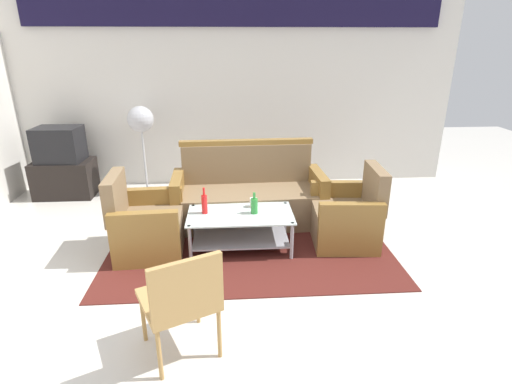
{
  "coord_description": "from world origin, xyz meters",
  "views": [
    {
      "loc": [
        -0.13,
        -3.0,
        2.08
      ],
      "look_at": [
        0.13,
        0.78,
        0.65
      ],
      "focal_mm": 27.78,
      "sensor_mm": 36.0,
      "label": 1
    }
  ],
  "objects_px": {
    "tv_stand": "(65,178)",
    "television": "(59,144)",
    "cup": "(253,203)",
    "pedestal_fan": "(141,124)",
    "couch": "(249,197)",
    "wicker_chair": "(182,297)",
    "coffee_table": "(240,226)",
    "bottle_red": "(204,204)",
    "armchair_left": "(146,227)",
    "bottle_green": "(254,205)",
    "armchair_right": "(347,217)"
  },
  "relations": [
    {
      "from": "bottle_red",
      "to": "television",
      "type": "xyz_separation_m",
      "value": [
        -2.09,
        1.73,
        0.24
      ]
    },
    {
      "from": "cup",
      "to": "tv_stand",
      "type": "relative_size",
      "value": 0.12
    },
    {
      "from": "cup",
      "to": "television",
      "type": "xyz_separation_m",
      "value": [
        -2.61,
        1.59,
        0.3
      ]
    },
    {
      "from": "bottle_green",
      "to": "tv_stand",
      "type": "height_order",
      "value": "bottle_green"
    },
    {
      "from": "tv_stand",
      "to": "television",
      "type": "height_order",
      "value": "television"
    },
    {
      "from": "tv_stand",
      "to": "cup",
      "type": "bearing_deg",
      "value": -31.29
    },
    {
      "from": "tv_stand",
      "to": "television",
      "type": "distance_m",
      "value": 0.5
    },
    {
      "from": "armchair_left",
      "to": "television",
      "type": "bearing_deg",
      "value": -142.75
    },
    {
      "from": "armchair_right",
      "to": "cup",
      "type": "height_order",
      "value": "armchair_right"
    },
    {
      "from": "wicker_chair",
      "to": "bottle_green",
      "type": "bearing_deg",
      "value": 44.38
    },
    {
      "from": "armchair_right",
      "to": "wicker_chair",
      "type": "distance_m",
      "value": 2.31
    },
    {
      "from": "coffee_table",
      "to": "armchair_left",
      "type": "bearing_deg",
      "value": 179.38
    },
    {
      "from": "bottle_red",
      "to": "cup",
      "type": "xyz_separation_m",
      "value": [
        0.52,
        0.14,
        -0.06
      ]
    },
    {
      "from": "couch",
      "to": "tv_stand",
      "type": "height_order",
      "value": "couch"
    },
    {
      "from": "armchair_left",
      "to": "couch",
      "type": "bearing_deg",
      "value": 119.11
    },
    {
      "from": "tv_stand",
      "to": "television",
      "type": "relative_size",
      "value": 1.3
    },
    {
      "from": "cup",
      "to": "television",
      "type": "distance_m",
      "value": 3.07
    },
    {
      "from": "armchair_left",
      "to": "wicker_chair",
      "type": "xyz_separation_m",
      "value": [
        0.55,
        -1.55,
        0.21
      ]
    },
    {
      "from": "coffee_table",
      "to": "bottle_red",
      "type": "bearing_deg",
      "value": 174.14
    },
    {
      "from": "coffee_table",
      "to": "tv_stand",
      "type": "distance_m",
      "value": 3.03
    },
    {
      "from": "coffee_table",
      "to": "bottle_red",
      "type": "height_order",
      "value": "bottle_red"
    },
    {
      "from": "television",
      "to": "cup",
      "type": "bearing_deg",
      "value": 150.81
    },
    {
      "from": "armchair_left",
      "to": "coffee_table",
      "type": "height_order",
      "value": "armchair_left"
    },
    {
      "from": "couch",
      "to": "bottle_red",
      "type": "xyz_separation_m",
      "value": [
        -0.49,
        -0.66,
        0.2
      ]
    },
    {
      "from": "television",
      "to": "coffee_table",
      "type": "bearing_deg",
      "value": 146.5
    },
    {
      "from": "bottle_red",
      "to": "pedestal_fan",
      "type": "bearing_deg",
      "value": 118.31
    },
    {
      "from": "armchair_right",
      "to": "coffee_table",
      "type": "height_order",
      "value": "armchair_right"
    },
    {
      "from": "couch",
      "to": "cup",
      "type": "height_order",
      "value": "couch"
    },
    {
      "from": "cup",
      "to": "pedestal_fan",
      "type": "distance_m",
      "value": 2.27
    },
    {
      "from": "couch",
      "to": "tv_stand",
      "type": "xyz_separation_m",
      "value": [
        -2.58,
        1.06,
        -0.06
      ]
    },
    {
      "from": "pedestal_fan",
      "to": "bottle_red",
      "type": "bearing_deg",
      "value": -61.69
    },
    {
      "from": "cup",
      "to": "tv_stand",
      "type": "height_order",
      "value": "tv_stand"
    },
    {
      "from": "wicker_chair",
      "to": "pedestal_fan",
      "type": "bearing_deg",
      "value": 79.82
    },
    {
      "from": "armchair_left",
      "to": "tv_stand",
      "type": "relative_size",
      "value": 1.06
    },
    {
      "from": "armchair_left",
      "to": "coffee_table",
      "type": "distance_m",
      "value": 0.98
    },
    {
      "from": "couch",
      "to": "wicker_chair",
      "type": "xyz_separation_m",
      "value": [
        -0.56,
        -2.25,
        0.18
      ]
    },
    {
      "from": "couch",
      "to": "cup",
      "type": "xyz_separation_m",
      "value": [
        0.03,
        -0.53,
        0.14
      ]
    },
    {
      "from": "pedestal_fan",
      "to": "cup",
      "type": "bearing_deg",
      "value": -47.99
    },
    {
      "from": "bottle_red",
      "to": "wicker_chair",
      "type": "distance_m",
      "value": 1.58
    },
    {
      "from": "cup",
      "to": "pedestal_fan",
      "type": "bearing_deg",
      "value": 132.01
    },
    {
      "from": "couch",
      "to": "armchair_right",
      "type": "height_order",
      "value": "couch"
    },
    {
      "from": "armchair_left",
      "to": "pedestal_fan",
      "type": "xyz_separation_m",
      "value": [
        -0.34,
        1.8,
        0.73
      ]
    },
    {
      "from": "cup",
      "to": "couch",
      "type": "bearing_deg",
      "value": 92.9
    },
    {
      "from": "television",
      "to": "wicker_chair",
      "type": "xyz_separation_m",
      "value": [
        2.03,
        -3.31,
        -0.27
      ]
    },
    {
      "from": "pedestal_fan",
      "to": "wicker_chair",
      "type": "distance_m",
      "value": 3.51
    },
    {
      "from": "armchair_right",
      "to": "pedestal_fan",
      "type": "xyz_separation_m",
      "value": [
        -2.5,
        1.72,
        0.73
      ]
    },
    {
      "from": "coffee_table",
      "to": "wicker_chair",
      "type": "height_order",
      "value": "wicker_chair"
    },
    {
      "from": "tv_stand",
      "to": "pedestal_fan",
      "type": "xyz_separation_m",
      "value": [
        1.14,
        0.05,
        0.75
      ]
    },
    {
      "from": "couch",
      "to": "wicker_chair",
      "type": "distance_m",
      "value": 2.32
    },
    {
      "from": "armchair_left",
      "to": "bottle_green",
      "type": "bearing_deg",
      "value": 86.81
    }
  ]
}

